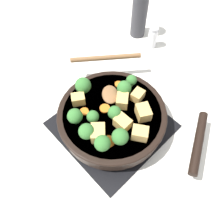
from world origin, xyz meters
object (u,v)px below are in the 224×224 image
at_px(wooden_spoon, 108,73).
at_px(pepper_mill, 140,13).
at_px(skillet_pan, 113,116).
at_px(salt_shaker, 153,37).

relative_size(wooden_spoon, pepper_mill, 1.14).
relative_size(skillet_pan, pepper_mill, 2.06).
bearing_deg(salt_shaker, pepper_mill, -99.52).
bearing_deg(salt_shaker, skillet_pan, 23.20).
bearing_deg(pepper_mill, salt_shaker, 80.48).
xyz_separation_m(skillet_pan, pepper_mill, (-0.38, -0.25, 0.04)).
height_order(skillet_pan, wooden_spoon, wooden_spoon).
bearing_deg(wooden_spoon, pepper_mill, -156.00).
relative_size(pepper_mill, salt_shaker, 2.42).
bearing_deg(skillet_pan, wooden_spoon, -127.15).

